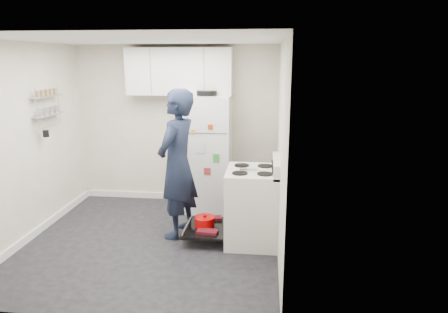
# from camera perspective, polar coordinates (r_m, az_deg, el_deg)

# --- Properties ---
(room) EXTENTS (3.21, 3.21, 2.51)m
(room) POSITION_cam_1_polar(r_m,az_deg,el_deg) (4.99, -10.98, 1.01)
(room) COLOR black
(room) RESTS_ON ground
(electric_range) EXTENTS (0.66, 0.76, 1.10)m
(electric_range) POSITION_cam_1_polar(r_m,az_deg,el_deg) (5.11, 3.93, -7.13)
(electric_range) COLOR silver
(electric_range) RESTS_ON ground
(open_oven_door) EXTENTS (0.55, 0.70, 0.21)m
(open_oven_door) POSITION_cam_1_polar(r_m,az_deg,el_deg) (5.27, -2.66, -9.80)
(open_oven_door) COLOR black
(open_oven_door) RESTS_ON ground
(refrigerator) EXTENTS (0.72, 0.74, 1.83)m
(refrigerator) POSITION_cam_1_polar(r_m,az_deg,el_deg) (6.10, -2.39, 0.51)
(refrigerator) COLOR white
(refrigerator) RESTS_ON ground
(upper_cabinets) EXTENTS (1.60, 0.33, 0.70)m
(upper_cabinets) POSITION_cam_1_polar(r_m,az_deg,el_deg) (6.19, -6.37, 11.98)
(upper_cabinets) COLOR silver
(upper_cabinets) RESTS_ON room
(wall_shelf_rack) EXTENTS (0.14, 0.60, 0.61)m
(wall_shelf_rack) POSITION_cam_1_polar(r_m,az_deg,el_deg) (5.93, -23.87, 6.69)
(wall_shelf_rack) COLOR #B2B2B7
(wall_shelf_rack) RESTS_ON room
(person) EXTENTS (0.64, 0.81, 1.93)m
(person) POSITION_cam_1_polar(r_m,az_deg,el_deg) (5.17, -6.67, -1.13)
(person) COLOR #161D32
(person) RESTS_ON ground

